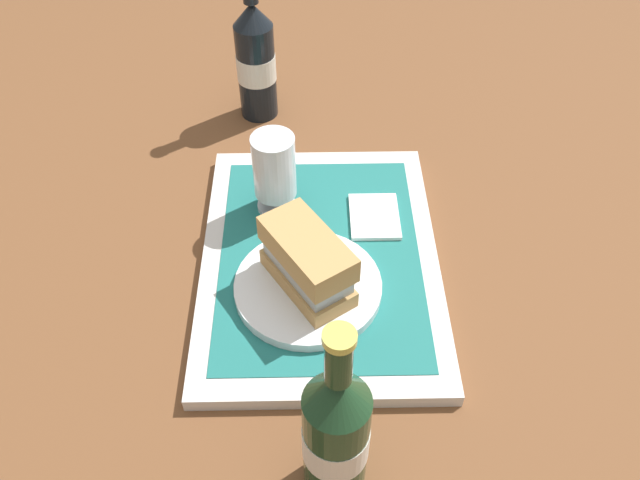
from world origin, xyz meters
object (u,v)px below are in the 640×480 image
beer_glass (275,172)px  beer_bottle (256,60)px  sandwich (306,259)px  second_bottle (336,434)px  plate (308,287)px

beer_glass → beer_bottle: bearing=8.2°
sandwich → beer_bottle: size_ratio=0.54×
sandwich → beer_bottle: beer_bottle is taller
second_bottle → plate: bearing=6.2°
beer_bottle → second_bottle: same height
sandwich → beer_glass: 0.16m
plate → second_bottle: size_ratio=0.71×
beer_bottle → second_bottle: 0.67m
plate → beer_glass: size_ratio=1.52×
plate → second_bottle: (-0.24, -0.03, 0.08)m
beer_glass → second_bottle: bearing=-169.9°
plate → second_bottle: second_bottle is taller
sandwich → beer_glass: bearing=-17.5°
sandwich → beer_glass: size_ratio=1.15×
beer_glass → beer_bottle: beer_bottle is taller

